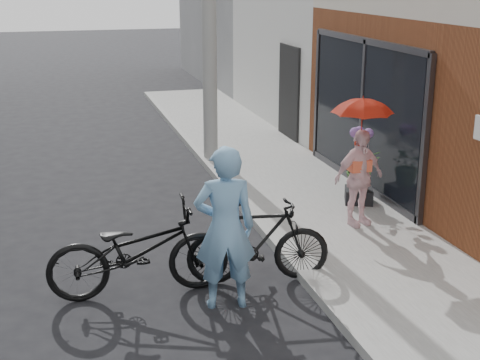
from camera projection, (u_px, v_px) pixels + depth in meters
name	position (u px, v px, depth m)	size (l,w,h in m)	color
ground	(239.00, 306.00, 7.62)	(80.00, 80.00, 0.00)	black
sidewalk	(338.00, 223.00, 9.99)	(2.20, 24.00, 0.12)	gray
curb	(264.00, 231.00, 9.68)	(0.12, 24.00, 0.12)	#9E9E99
officer	(225.00, 228.00, 7.37)	(0.69, 0.45, 1.88)	#73A5CD
bike_left	(139.00, 251.00, 7.75)	(0.74, 2.12, 1.11)	black
bike_right	(258.00, 242.00, 8.09)	(0.49, 1.75, 1.05)	black
kimono_woman	(359.00, 178.00, 9.58)	(0.83, 0.35, 1.42)	#F6CFD3
parasol	(363.00, 104.00, 9.26)	(0.83, 0.83, 0.73)	red
planter	(359.00, 195.00, 10.69)	(0.43, 0.43, 0.23)	black
potted_plant	(360.00, 169.00, 10.56)	(0.59, 0.51, 0.65)	#335B24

